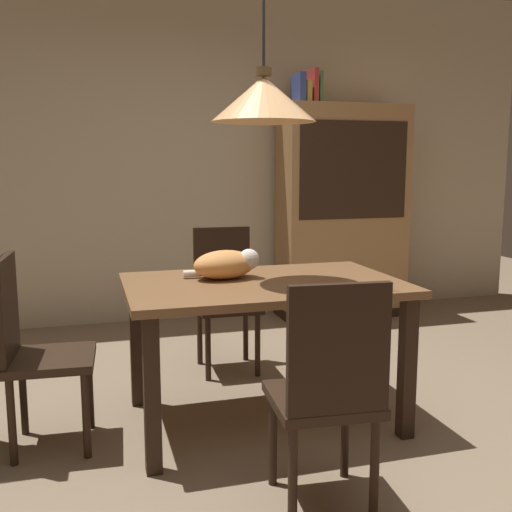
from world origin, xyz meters
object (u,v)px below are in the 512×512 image
at_px(dining_table, 263,300).
at_px(book_blue_wide, 298,88).
at_px(hutch_bookcase, 342,216).
at_px(chair_left_side, 32,344).
at_px(chair_far_back, 225,292).
at_px(book_green_slim, 317,88).
at_px(cat_sleeping, 227,264).
at_px(book_yellow_short, 306,92).
at_px(book_red_tall, 312,87).
at_px(chair_near_front, 329,387).
at_px(pendant_lamp, 264,98).

relative_size(dining_table, book_blue_wide, 5.83).
bearing_deg(hutch_bookcase, chair_left_side, -141.64).
bearing_deg(hutch_bookcase, book_blue_wide, 179.80).
xyz_separation_m(chair_far_back, hutch_bookcase, (1.31, 1.06, 0.38)).
bearing_deg(book_green_slim, book_blue_wide, 180.00).
distance_m(cat_sleeping, hutch_bookcase, 2.34).
bearing_deg(book_yellow_short, hutch_bookcase, -0.24).
relative_size(chair_far_back, book_yellow_short, 4.65).
bearing_deg(book_blue_wide, book_red_tall, 0.00).
xyz_separation_m(chair_far_back, cat_sleeping, (-0.17, -0.76, 0.32)).
xyz_separation_m(chair_far_back, book_red_tall, (1.01, 1.06, 1.48)).
xyz_separation_m(hutch_bookcase, book_blue_wide, (-0.42, 0.00, 1.08)).
distance_m(chair_near_front, pendant_lamp, 1.45).
relative_size(book_yellow_short, book_green_slim, 0.77).
distance_m(chair_left_side, book_green_slim, 3.27).
relative_size(chair_near_front, book_blue_wide, 3.88).
relative_size(hutch_bookcase, book_yellow_short, 9.25).
relative_size(chair_near_front, book_yellow_short, 4.65).
height_order(book_red_tall, book_green_slim, book_red_tall).
height_order(chair_near_front, hutch_bookcase, hutch_bookcase).
bearing_deg(pendant_lamp, book_yellow_short, 63.74).
bearing_deg(chair_far_back, dining_table, -90.13).
distance_m(chair_far_back, pendant_lamp, 1.45).
xyz_separation_m(dining_table, chair_far_back, (0.00, 0.88, -0.14)).
bearing_deg(chair_left_side, chair_far_back, 37.71).
distance_m(dining_table, book_blue_wide, 2.51).
distance_m(chair_left_side, pendant_lamp, 1.61).
height_order(book_blue_wide, book_yellow_short, book_blue_wide).
bearing_deg(chair_near_front, book_blue_wide, 72.32).
height_order(chair_left_side, chair_near_front, same).
bearing_deg(dining_table, cat_sleeping, 143.90).
relative_size(pendant_lamp, book_blue_wide, 5.42).
relative_size(chair_far_back, hutch_bookcase, 0.50).
height_order(chair_left_side, hutch_bookcase, hutch_bookcase).
xyz_separation_m(hutch_bookcase, book_yellow_short, (-0.36, 0.00, 1.05)).
bearing_deg(book_green_slim, chair_far_back, -135.00).
relative_size(hutch_bookcase, book_red_tall, 6.61).
bearing_deg(pendant_lamp, book_red_tall, 62.40).
bearing_deg(book_green_slim, cat_sleeping, -124.01).
bearing_deg(book_red_tall, book_yellow_short, 180.00).
bearing_deg(pendant_lamp, hutch_bookcase, 55.86).
relative_size(chair_near_front, book_green_slim, 3.58).
bearing_deg(book_blue_wide, chair_near_front, -107.68).
bearing_deg(hutch_bookcase, book_yellow_short, 179.76).
height_order(chair_left_side, book_green_slim, book_green_slim).
relative_size(hutch_bookcase, book_blue_wide, 7.71).
xyz_separation_m(chair_left_side, cat_sleeping, (0.96, 0.12, 0.32)).
relative_size(dining_table, book_red_tall, 5.00).
bearing_deg(cat_sleeping, hutch_bookcase, 50.88).
height_order(dining_table, hutch_bookcase, hutch_bookcase).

